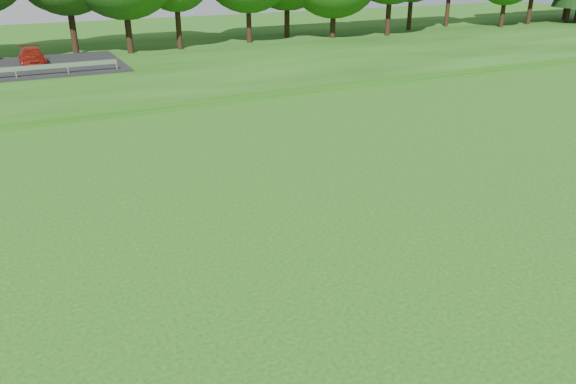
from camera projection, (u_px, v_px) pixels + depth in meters
berm at (260, 52)px, 48.21m from camera, size 130.00×30.00×0.60m
walking_path at (347, 87)px, 36.81m from camera, size 130.00×1.60×0.04m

